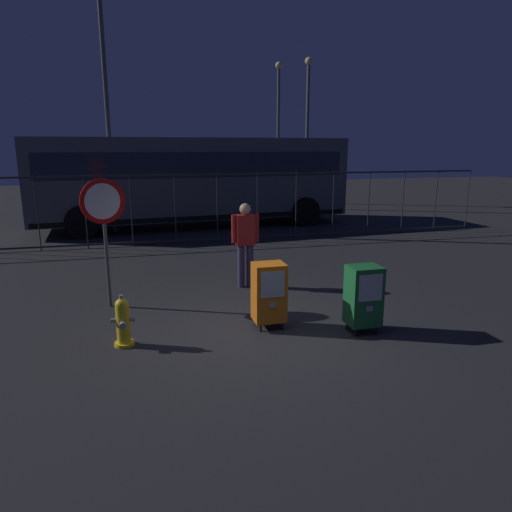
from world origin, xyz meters
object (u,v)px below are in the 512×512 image
object	(u,v)px
newspaper_box_primary	(364,295)
bus_near	(193,177)
street_light_near_left	(278,123)
pedestrian	(245,240)
fire_hydrant	(123,322)
newspaper_box_secondary	(269,292)
street_light_far_left	(307,122)
stop_sign	(104,216)
street_light_near_right	(105,78)

from	to	relation	value
newspaper_box_primary	bus_near	world-z (taller)	bus_near
street_light_near_left	pedestrian	bearing A→B (deg)	-109.44
fire_hydrant	newspaper_box_secondary	size ratio (longest dim) A/B	0.73
fire_hydrant	pedestrian	xyz separation A→B (m)	(2.30, 2.34, 0.60)
fire_hydrant	pedestrian	world-z (taller)	pedestrian
newspaper_box_secondary	street_light_far_left	world-z (taller)	street_light_far_left
bus_near	street_light_near_left	size ratio (longest dim) A/B	1.64
pedestrian	newspaper_box_primary	bearing A→B (deg)	-66.21
bus_near	newspaper_box_primary	bearing A→B (deg)	-87.24
street_light_far_left	newspaper_box_primary	bearing A→B (deg)	-106.67
fire_hydrant	pedestrian	bearing A→B (deg)	45.47
newspaper_box_secondary	bus_near	distance (m)	9.80
fire_hydrant	stop_sign	world-z (taller)	stop_sign
stop_sign	street_light_far_left	xyz separation A→B (m)	(7.80, 11.38, 2.11)
newspaper_box_secondary	pedestrian	distance (m)	2.23
bus_near	street_light_far_left	world-z (taller)	street_light_far_left
newspaper_box_primary	newspaper_box_secondary	size ratio (longest dim) A/B	1.00
fire_hydrant	stop_sign	xyz separation A→B (m)	(-0.27, 1.75, 1.25)
stop_sign	pedestrian	world-z (taller)	stop_sign
pedestrian	street_light_far_left	world-z (taller)	street_light_far_left
stop_sign	street_light_near_right	xyz separation A→B (m)	(-0.18, 7.61, 3.16)
street_light_near_left	street_light_near_right	distance (m)	9.80
fire_hydrant	newspaper_box_secondary	distance (m)	2.18
street_light_near_left	street_light_far_left	world-z (taller)	street_light_near_left
pedestrian	street_light_near_right	size ratio (longest dim) A/B	0.20
stop_sign	newspaper_box_secondary	bearing A→B (deg)	-33.40
newspaper_box_primary	street_light_near_left	size ratio (longest dim) A/B	0.16
fire_hydrant	stop_sign	bearing A→B (deg)	98.69
pedestrian	street_light_near_right	world-z (taller)	street_light_near_right
stop_sign	street_light_near_left	size ratio (longest dim) A/B	0.34
street_light_near_right	street_light_near_left	bearing A→B (deg)	40.21
newspaper_box_secondary	street_light_near_left	distance (m)	16.56
newspaper_box_primary	street_light_near_left	distance (m)	16.71
bus_near	stop_sign	bearing A→B (deg)	-111.33
fire_hydrant	street_light_near_left	distance (m)	17.49
bus_near	street_light_near_right	size ratio (longest dim) A/B	1.27
bus_near	street_light_near_left	bearing A→B (deg)	45.99
stop_sign	street_light_far_left	bearing A→B (deg)	55.57
newspaper_box_secondary	street_light_far_left	bearing A→B (deg)	67.54
newspaper_box_secondary	bus_near	world-z (taller)	bus_near
fire_hydrant	newspaper_box_primary	bearing A→B (deg)	-5.84
stop_sign	street_light_near_left	world-z (taller)	street_light_near_left
street_light_near_right	street_light_far_left	bearing A→B (deg)	25.29
street_light_far_left	newspaper_box_secondary	bearing A→B (deg)	-112.46
newspaper_box_primary	bus_near	distance (m)	10.38
stop_sign	street_light_far_left	size ratio (longest dim) A/B	0.35
pedestrian	fire_hydrant	bearing A→B (deg)	-134.53
fire_hydrant	stop_sign	distance (m)	2.17
street_light_near_left	newspaper_box_secondary	bearing A→B (deg)	-107.33
newspaper_box_secondary	street_light_near_left	bearing A→B (deg)	72.67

